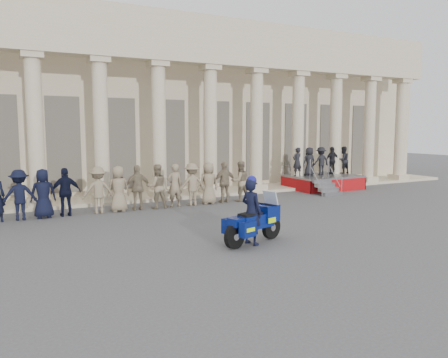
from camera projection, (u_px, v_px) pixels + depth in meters
The scene contains 6 objects.
ground at pixel (207, 243), 12.61m from camera, with size 90.00×90.00×0.00m, color #49494C.
building at pixel (99, 107), 25.13m from camera, with size 40.00×12.50×9.00m.
officer_rank at pixel (14, 195), 15.59m from camera, with size 19.45×0.69×1.83m.
reviewing_stand at pixel (324, 167), 23.92m from camera, with size 3.85×3.71×2.29m.
motorcycle at pixel (254, 222), 12.48m from camera, with size 2.21×1.22×1.46m.
rider at pixel (251, 211), 12.35m from camera, with size 0.63×0.79×1.97m.
Camera 1 is at (-5.18, -11.18, 3.27)m, focal length 35.00 mm.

